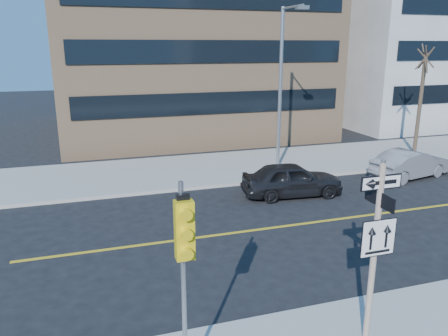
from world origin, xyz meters
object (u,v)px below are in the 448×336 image
object	(u,v)px
parked_car_a	(292,179)
streetlight_a	(283,79)
sign_pole	(375,244)
traffic_signal	(184,247)
street_tree_west	(425,61)
parked_car_b	(410,164)

from	to	relation	value
parked_car_a	streetlight_a	size ratio (longest dim) A/B	0.54
sign_pole	parked_car_a	bearing A→B (deg)	73.27
traffic_signal	sign_pole	bearing A→B (deg)	2.11
sign_pole	parked_car_a	size ratio (longest dim) A/B	0.93
streetlight_a	street_tree_west	xyz separation A→B (m)	(9.00, 0.54, 0.77)
street_tree_west	parked_car_a	bearing A→B (deg)	-157.03
sign_pole	parked_car_b	size ratio (longest dim) A/B	0.95
parked_car_b	streetlight_a	bearing A→B (deg)	49.76
parked_car_a	parked_car_b	bearing A→B (deg)	-78.75
parked_car_b	streetlight_a	size ratio (longest dim) A/B	0.54
traffic_signal	parked_car_a	size ratio (longest dim) A/B	0.92
streetlight_a	street_tree_west	size ratio (longest dim) A/B	1.26
sign_pole	streetlight_a	world-z (taller)	streetlight_a
streetlight_a	sign_pole	bearing A→B (deg)	-106.77
sign_pole	traffic_signal	world-z (taller)	sign_pole
parked_car_a	street_tree_west	bearing A→B (deg)	-61.56
parked_car_a	streetlight_a	distance (m)	5.61
parked_car_b	parked_car_a	bearing A→B (deg)	84.07
traffic_signal	parked_car_b	world-z (taller)	traffic_signal
traffic_signal	streetlight_a	bearing A→B (deg)	59.20
parked_car_b	traffic_signal	bearing A→B (deg)	115.47
parked_car_a	street_tree_west	world-z (taller)	street_tree_west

